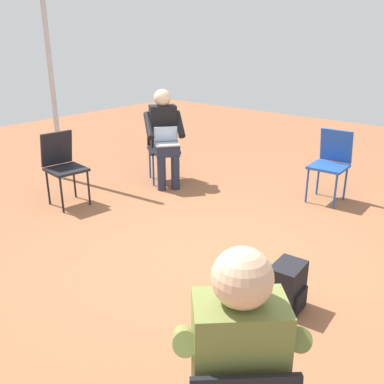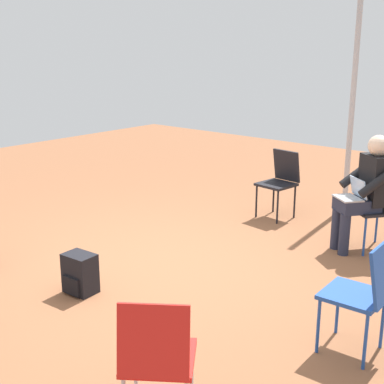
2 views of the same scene
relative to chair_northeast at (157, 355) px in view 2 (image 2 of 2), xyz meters
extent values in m
plane|color=brown|center=(-1.70, -1.58, -0.50)|extent=(14.00, 14.00, 0.00)
cube|color=red|center=(-0.06, -0.04, -0.06)|extent=(0.56, 0.56, 0.03)
cylinder|color=#B7B7BC|center=(-0.10, -0.28, -0.29)|extent=(0.02, 0.02, 0.42)
cylinder|color=#B7B7BC|center=(-0.30, -0.01, -0.29)|extent=(0.02, 0.02, 0.42)
cube|color=red|center=(0.09, 0.07, 0.15)|extent=(0.30, 0.36, 0.40)
cube|color=black|center=(-3.78, -1.59, -0.06)|extent=(0.45, 0.45, 0.03)
cylinder|color=black|center=(-3.59, -1.44, -0.29)|extent=(0.02, 0.02, 0.42)
cylinder|color=black|center=(-3.63, -1.78, -0.29)|extent=(0.02, 0.02, 0.42)
cylinder|color=black|center=(-3.93, -1.40, -0.29)|extent=(0.02, 0.02, 0.42)
cylinder|color=black|center=(-3.97, -1.74, -0.29)|extent=(0.02, 0.02, 0.42)
cube|color=black|center=(-3.97, -1.57, 0.15)|extent=(0.14, 0.39, 0.40)
cube|color=#1E4799|center=(-1.51, 0.45, -0.06)|extent=(0.42, 0.42, 0.03)
cylinder|color=#1E4799|center=(-1.33, 0.29, -0.29)|extent=(0.02, 0.02, 0.42)
cylinder|color=#1E4799|center=(-1.67, 0.27, -0.29)|extent=(0.02, 0.02, 0.42)
cylinder|color=#1E4799|center=(-1.35, 0.63, -0.29)|extent=(0.02, 0.02, 0.42)
cylinder|color=#1E4799|center=(-1.69, 0.61, -0.29)|extent=(0.02, 0.02, 0.42)
cube|color=#1E4799|center=(-1.52, 0.64, 0.15)|extent=(0.38, 0.11, 0.40)
cube|color=black|center=(-3.52, -0.24, -0.06)|extent=(0.56, 0.56, 0.03)
cylinder|color=#1E4799|center=(-3.28, -0.21, -0.29)|extent=(0.02, 0.02, 0.42)
cylinder|color=#1E4799|center=(-3.49, -0.48, -0.29)|extent=(0.02, 0.02, 0.42)
cylinder|color=#1E4799|center=(-3.76, -0.27, -0.29)|extent=(0.02, 0.02, 0.42)
cylinder|color=#23283D|center=(-3.18, -0.38, -0.27)|extent=(0.11, 0.11, 0.45)
cylinder|color=#23283D|center=(-3.29, -0.53, -0.27)|extent=(0.11, 0.11, 0.45)
cube|color=#23283D|center=(-3.37, -0.35, 0.01)|extent=(0.52, 0.49, 0.14)
cube|color=black|center=(-3.52, -0.24, 0.27)|extent=(0.38, 0.40, 0.52)
sphere|color=beige|center=(-3.52, -0.24, 0.63)|extent=(0.22, 0.22, 0.22)
cylinder|color=black|center=(-3.32, -0.14, 0.30)|extent=(0.37, 0.31, 0.31)
cylinder|color=black|center=(-3.56, -0.46, 0.30)|extent=(0.37, 0.31, 0.31)
cube|color=#9EA0A5|center=(-3.28, -0.42, 0.09)|extent=(0.36, 0.37, 0.02)
cube|color=#B2D1F2|center=(-3.37, -0.35, 0.20)|extent=(0.22, 0.27, 0.20)
cube|color=black|center=(-0.84, -1.77, -0.32)|extent=(0.22, 0.29, 0.36)
cube|color=black|center=(-0.84, -1.77, -0.40)|extent=(0.26, 0.21, 0.16)
cylinder|color=#B2B2B7|center=(-4.69, -1.08, 0.84)|extent=(0.07, 0.07, 2.67)
camera|label=1|loc=(0.35, -4.27, 1.43)|focal=40.00mm
camera|label=2|loc=(1.83, 1.81, 1.64)|focal=50.00mm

